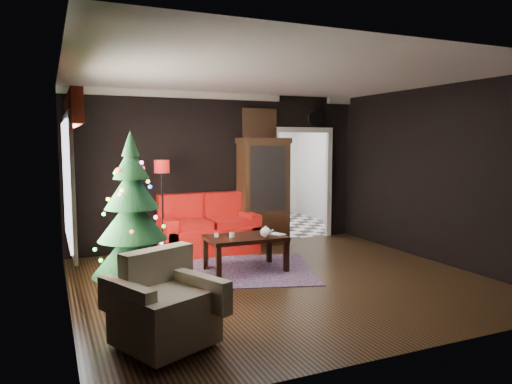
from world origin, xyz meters
name	(u,v)px	position (x,y,z in m)	size (l,w,h in m)	color
floor	(282,280)	(0.00, 0.00, 0.00)	(5.50, 5.50, 0.00)	black
ceiling	(283,75)	(0.00, 0.00, 2.80)	(5.50, 5.50, 0.00)	white
wall_back	(221,170)	(0.00, 2.50, 1.40)	(5.50, 5.50, 0.00)	black
wall_front	(411,201)	(0.00, -2.50, 1.40)	(5.50, 5.50, 0.00)	black
wall_left	(65,188)	(-2.75, 0.00, 1.40)	(5.50, 5.50, 0.00)	black
wall_right	(437,175)	(2.75, 0.00, 1.40)	(5.50, 5.50, 0.00)	black
doorway	(302,186)	(1.70, 2.50, 1.05)	(1.10, 0.10, 2.10)	beige
left_window	(68,182)	(-2.71, 0.20, 1.45)	(0.05, 1.60, 1.40)	white
valance	(72,111)	(-2.63, 0.20, 2.27)	(0.12, 2.10, 0.35)	maroon
kitchen_floor	(270,226)	(1.70, 4.00, 0.00)	(3.00, 3.00, 0.00)	white
kitchen_window	(245,151)	(1.70, 5.45, 1.70)	(0.70, 0.06, 0.70)	white
rug	(229,271)	(-0.50, 0.75, 0.01)	(2.47, 1.79, 0.01)	#4C3342
loveseat	(208,224)	(-0.40, 2.05, 0.50)	(1.70, 0.90, 1.00)	maroon
curio_cabinet	(263,194)	(0.75, 2.27, 0.95)	(0.90, 0.45, 1.90)	black
floor_lamp	(163,208)	(-1.22, 1.94, 0.83)	(0.27, 0.27, 1.59)	black
christmas_tree	(132,214)	(-2.00, 0.04, 1.05)	(0.99, 0.99, 1.88)	black
armchair	(164,299)	(-1.97, -1.48, 0.46)	(0.81, 0.81, 0.83)	#9C8B5C
coffee_table	(246,253)	(-0.28, 0.66, 0.27)	(1.15, 0.69, 0.52)	black
teapot	(265,232)	(-0.06, 0.42, 0.61)	(0.18, 0.18, 0.17)	white
cup_a	(216,235)	(-0.69, 0.77, 0.56)	(0.06, 0.06, 0.06)	silver
cup_b	(232,235)	(-0.49, 0.67, 0.56)	(0.08, 0.08, 0.07)	beige
book	(274,228)	(0.12, 0.52, 0.64)	(0.16, 0.02, 0.22)	#887553
wall_clock	(315,118)	(1.95, 2.45, 2.38)	(0.32, 0.32, 0.06)	white
painting	(259,124)	(0.75, 2.46, 2.25)	(0.62, 0.05, 0.52)	#A76F40
kitchen_counter	(249,200)	(1.70, 5.20, 0.45)	(1.80, 0.60, 0.90)	white
kitchen_table	(263,212)	(1.40, 3.70, 0.38)	(0.70, 0.70, 0.75)	brown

